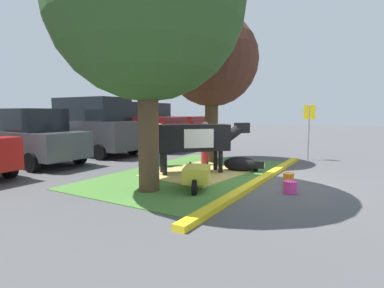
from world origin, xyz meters
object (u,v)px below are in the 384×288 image
object	(u,v)px
shade_tree_left	(146,2)
bucket_orange	(288,179)
person_handler	(160,144)
pickup_truck_black	(161,125)
wheelbarrow	(197,175)
sedan_silver	(31,137)
suv_dark_grey	(92,126)
pickup_truck_maroon	(133,127)
parking_sign	(309,121)
person_visitor_near	(205,142)
calf_lying	(242,164)
cow_holstein	(195,138)
bucket_pink	(290,187)
shade_tree_right	(212,61)

from	to	relation	value
shade_tree_left	bucket_orange	size ratio (longest dim) A/B	21.28
person_handler	pickup_truck_black	distance (m)	7.53
wheelbarrow	sedan_silver	xyz separation A→B (m)	(0.17, 6.99, 0.60)
wheelbarrow	suv_dark_grey	xyz separation A→B (m)	(3.06, 7.10, 0.88)
pickup_truck_black	pickup_truck_maroon	bearing A→B (deg)	-176.16
parking_sign	suv_dark_grey	xyz separation A→B (m)	(-3.28, 8.55, -0.26)
suv_dark_grey	parking_sign	bearing A→B (deg)	-69.00
parking_sign	sedan_silver	xyz separation A→B (m)	(-6.18, 8.44, -0.54)
person_visitor_near	suv_dark_grey	distance (m)	5.69
parking_sign	bucket_orange	distance (m)	4.87
person_visitor_near	parking_sign	size ratio (longest dim) A/B	0.72
shade_tree_left	sedan_silver	world-z (taller)	shade_tree_left
parking_sign	suv_dark_grey	bearing A→B (deg)	111.00
sedan_silver	pickup_truck_black	bearing A→B (deg)	1.11
calf_lying	pickup_truck_maroon	size ratio (longest dim) A/B	0.25
shade_tree_left	person_visitor_near	distance (m)	5.18
person_handler	person_visitor_near	size ratio (longest dim) A/B	0.96
parking_sign	sedan_silver	distance (m)	10.47
calf_lying	pickup_truck_maroon	xyz separation A→B (m)	(2.88, 7.05, 0.88)
sedan_silver	calf_lying	bearing A→B (deg)	-70.06
person_handler	cow_holstein	bearing A→B (deg)	-105.32
wheelbarrow	bucket_pink	size ratio (longest dim) A/B	4.73
parking_sign	shade_tree_right	bearing A→B (deg)	126.54
cow_holstein	suv_dark_grey	distance (m)	6.19
calf_lying	suv_dark_grey	size ratio (longest dim) A/B	0.29
shade_tree_right	pickup_truck_maroon	size ratio (longest dim) A/B	1.03
person_handler	sedan_silver	xyz separation A→B (m)	(-2.01, 4.28, 0.18)
parking_sign	bucket_orange	world-z (taller)	parking_sign
bucket_orange	sedan_silver	world-z (taller)	sedan_silver
bucket_pink	pickup_truck_maroon	size ratio (longest dim) A/B	0.06
wheelbarrow	bucket_orange	size ratio (longest dim) A/B	5.03
calf_lying	bucket_pink	distance (m)	2.68
bucket_orange	suv_dark_grey	bearing A→B (deg)	81.18
shade_tree_left	cow_holstein	world-z (taller)	shade_tree_left
shade_tree_right	person_visitor_near	world-z (taller)	shade_tree_right
shade_tree_right	bucket_orange	world-z (taller)	shade_tree_right
shade_tree_left	suv_dark_grey	size ratio (longest dim) A/B	1.45
person_handler	suv_dark_grey	bearing A→B (deg)	78.58
wheelbarrow	pickup_truck_black	bearing A→B (deg)	40.88
shade_tree_right	pickup_truck_black	xyz separation A→B (m)	(4.22, 5.48, -2.68)
calf_lying	pickup_truck_maroon	distance (m)	7.67
shade_tree_left	person_visitor_near	xyz separation A→B (m)	(3.74, 0.49, -3.55)
bucket_pink	pickup_truck_maroon	xyz separation A→B (m)	(4.72, 8.99, 0.96)
shade_tree_right	parking_sign	world-z (taller)	shade_tree_right
suv_dark_grey	pickup_truck_black	bearing A→B (deg)	0.47
person_visitor_near	suv_dark_grey	world-z (taller)	suv_dark_grey
person_handler	parking_sign	size ratio (longest dim) A/B	0.70
person_handler	bucket_pink	xyz separation A→B (m)	(-1.29, -4.73, -0.65)
person_handler	shade_tree_left	bearing A→B (deg)	-148.12
parking_sign	sedan_silver	bearing A→B (deg)	126.23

